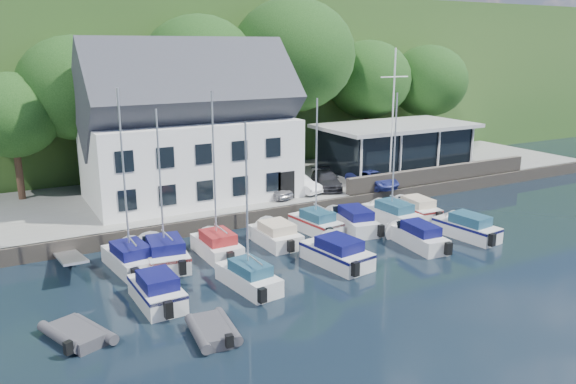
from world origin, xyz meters
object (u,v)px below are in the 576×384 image
(boat_r1_1, at_px, (160,180))
(dinghy_1, at_px, (213,328))
(boat_r1_3, at_px, (275,233))
(boat_r1_5, at_px, (353,218))
(flagpole, at_px, (392,119))
(boat_r2_0, at_px, (157,288))
(boat_r1_6, at_px, (394,156))
(boat_r2_2, at_px, (337,251))
(boat_r1_4, at_px, (316,163))
(boat_r1_0, at_px, (125,187))
(harbor_building, at_px, (190,136))
(boat_r2_1, at_px, (247,203))
(car_silver, at_px, (272,189))
(boat_r2_4, at_px, (467,225))
(car_white, at_px, (299,184))
(dinghy_0, at_px, (77,332))
(boat_r2_3, at_px, (417,234))
(car_blue, at_px, (373,179))
(boat_r1_7, at_px, (416,207))
(boat_r1_2, at_px, (214,179))
(car_dgrey, at_px, (326,180))
(club_pavilion, at_px, (395,148))

(boat_r1_1, relative_size, dinghy_1, 3.14)
(boat_r1_3, bearing_deg, boat_r1_5, -1.53)
(flagpole, distance_m, boat_r2_0, 23.45)
(boat_r1_6, bearing_deg, boat_r2_2, -151.58)
(boat_r1_4, distance_m, dinghy_1, 14.72)
(boat_r1_0, xyz_separation_m, boat_r2_0, (0.07, -4.77, -3.71))
(harbor_building, xyz_separation_m, boat_r1_0, (-6.67, -9.09, -0.86))
(boat_r2_1, distance_m, boat_r2_2, 6.54)
(boat_r2_2, bearing_deg, car_silver, 73.00)
(boat_r1_3, bearing_deg, harbor_building, 99.78)
(boat_r1_1, xyz_separation_m, boat_r2_2, (8.19, -4.39, -3.94))
(boat_r2_2, bearing_deg, boat_r1_3, 99.59)
(boat_r2_4, bearing_deg, car_white, 109.09)
(car_white, relative_size, dinghy_1, 1.25)
(boat_r2_1, xyz_separation_m, dinghy_1, (-3.27, -3.65, -3.95))
(dinghy_0, height_order, dinghy_1, dinghy_0)
(harbor_building, bearing_deg, boat_r1_6, -41.29)
(harbor_building, distance_m, dinghy_0, 19.32)
(car_silver, height_order, boat_r1_4, boat_r1_4)
(boat_r2_3, xyz_separation_m, dinghy_1, (-14.51, -4.22, -0.38))
(car_blue, distance_m, boat_r2_1, 18.48)
(dinghy_0, bearing_deg, dinghy_1, -47.06)
(boat_r1_7, height_order, dinghy_0, boat_r1_7)
(car_silver, relative_size, car_blue, 0.89)
(car_silver, distance_m, boat_r1_3, 7.12)
(boat_r2_2, bearing_deg, boat_r2_1, 176.64)
(boat_r2_1, xyz_separation_m, boat_r2_3, (11.24, 0.57, -3.57))
(boat_r1_5, distance_m, boat_r2_3, 4.60)
(boat_r2_3, height_order, dinghy_0, boat_r2_3)
(boat_r2_1, bearing_deg, boat_r1_0, 123.12)
(flagpole, xyz_separation_m, boat_r1_3, (-12.39, -4.78, -5.48))
(car_white, xyz_separation_m, boat_r1_0, (-13.95, -6.40, 2.87))
(car_silver, height_order, dinghy_0, car_silver)
(boat_r2_0, bearing_deg, boat_r2_4, -2.17)
(harbor_building, bearing_deg, boat_r1_7, -34.87)
(boat_r1_2, bearing_deg, dinghy_1, -113.78)
(boat_r1_4, distance_m, boat_r1_5, 4.46)
(boat_r1_5, distance_m, boat_r1_6, 4.90)
(flagpole, distance_m, boat_r1_5, 9.88)
(car_dgrey, relative_size, boat_r1_7, 0.78)
(club_pavilion, bearing_deg, boat_r1_6, -129.88)
(boat_r1_2, height_order, boat_r1_6, boat_r1_6)
(boat_r1_2, xyz_separation_m, boat_r1_7, (14.89, 0.41, -3.76))
(boat_r1_6, bearing_deg, boat_r2_3, -112.50)
(boat_r1_7, relative_size, boat_r2_3, 0.92)
(car_blue, height_order, boat_r1_0, boat_r1_0)
(car_white, distance_m, car_dgrey, 2.47)
(boat_r1_6, bearing_deg, dinghy_1, -154.65)
(boat_r1_1, bearing_deg, boat_r1_0, 178.04)
(boat_r1_5, height_order, boat_r2_3, boat_r1_5)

